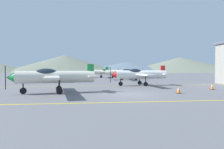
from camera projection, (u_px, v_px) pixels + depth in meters
name	position (u px, v px, depth m)	size (l,w,h in m)	color
ground_plane	(128.00, 94.00, 14.95)	(400.00, 400.00, 0.00)	slate
apron_line_near	(140.00, 102.00, 11.33)	(80.00, 0.16, 0.01)	yellow
apron_line_far	(116.00, 86.00, 22.40)	(80.00, 0.16, 0.01)	yellow
airplane_near	(53.00, 77.00, 15.64)	(7.26, 8.29, 2.48)	silver
airplane_mid	(139.00, 74.00, 22.86)	(7.22, 8.30, 2.48)	white
airplane_far	(124.00, 73.00, 34.90)	(7.21, 8.29, 2.48)	silver
airplane_back	(103.00, 72.00, 44.41)	(7.22, 8.30, 2.48)	silver
car_sedan	(137.00, 74.00, 45.87)	(4.63, 2.92, 1.62)	black
traffic_cone_front	(179.00, 90.00, 15.44)	(0.36, 0.36, 0.59)	black
traffic_cone_side	(212.00, 87.00, 18.42)	(0.36, 0.36, 0.59)	black
hill_centerleft	(65.00, 64.00, 140.22)	(84.77, 84.77, 12.73)	slate
hill_centerright	(127.00, 67.00, 145.96)	(79.58, 79.58, 7.67)	slate
hill_right	(180.00, 65.00, 145.52)	(88.39, 88.39, 11.48)	slate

